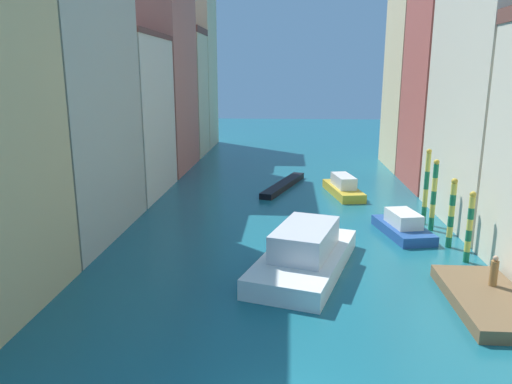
% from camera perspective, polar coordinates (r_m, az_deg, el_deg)
% --- Properties ---
extents(ground_plane, '(154.00, 154.00, 0.00)m').
position_cam_1_polar(ground_plane, '(38.39, 3.87, -1.73)').
color(ground_plane, '#196070').
extents(building_left_1, '(6.93, 12.00, 18.71)m').
position_cam_1_polar(building_left_1, '(32.63, -22.43, 11.24)').
color(building_left_1, '#BCB299').
rests_on(building_left_1, ground).
extents(building_left_2, '(6.93, 10.33, 13.54)m').
position_cam_1_polar(building_left_2, '(43.20, -15.53, 8.67)').
color(building_left_2, beige).
rests_on(building_left_2, ground).
extents(building_left_3, '(6.93, 11.62, 22.50)m').
position_cam_1_polar(building_left_3, '(53.88, -11.79, 14.56)').
color(building_left_3, '#C6705B').
rests_on(building_left_3, ground).
extents(building_left_4, '(6.93, 7.33, 15.73)m').
position_cam_1_polar(building_left_4, '(63.44, -9.23, 11.44)').
color(building_left_4, beige).
rests_on(building_left_4, ground).
extents(building_left_5, '(6.93, 8.29, 21.74)m').
position_cam_1_polar(building_left_5, '(71.21, -7.84, 14.14)').
color(building_left_5, beige).
rests_on(building_left_5, ground).
extents(building_right_2, '(6.93, 12.21, 19.50)m').
position_cam_1_polar(building_right_2, '(37.17, 27.26, 11.56)').
color(building_right_2, beige).
rests_on(building_right_2, ground).
extents(building_right_3, '(6.93, 9.22, 21.24)m').
position_cam_1_polar(building_right_3, '(47.57, 22.14, 13.26)').
color(building_right_3, '#B25147').
rests_on(building_right_3, ground).
extents(building_right_4, '(6.93, 9.81, 19.05)m').
position_cam_1_polar(building_right_4, '(56.90, 19.02, 12.32)').
color(building_right_4, beige).
rests_on(building_right_4, ground).
extents(waterfront_dock, '(3.21, 6.71, 0.59)m').
position_cam_1_polar(waterfront_dock, '(24.69, 25.60, -11.38)').
color(waterfront_dock, brown).
rests_on(waterfront_dock, ground).
extents(person_on_dock, '(0.36, 0.36, 1.48)m').
position_cam_1_polar(person_on_dock, '(25.33, 26.19, -8.41)').
color(person_on_dock, olive).
rests_on(person_on_dock, waterfront_dock).
extents(mooring_pole_0, '(0.36, 0.36, 4.06)m').
position_cam_1_polar(mooring_pole_0, '(29.07, 23.81, -3.71)').
color(mooring_pole_0, '#197247').
rests_on(mooring_pole_0, ground).
extents(mooring_pole_1, '(0.38, 0.38, 4.27)m').
position_cam_1_polar(mooring_pole_1, '(31.12, 22.00, -2.23)').
color(mooring_pole_1, '#197247').
rests_on(mooring_pole_1, ground).
extents(mooring_pole_2, '(0.37, 0.37, 4.82)m').
position_cam_1_polar(mooring_pole_2, '(34.05, 20.17, -0.28)').
color(mooring_pole_2, '#197247').
rests_on(mooring_pole_2, ground).
extents(mooring_pole_3, '(0.36, 0.36, 5.30)m').
position_cam_1_polar(mooring_pole_3, '(35.27, 19.37, 0.65)').
color(mooring_pole_3, '#197247').
rests_on(mooring_pole_3, ground).
extents(vaporetto_white, '(6.39, 9.97, 2.45)m').
position_cam_1_polar(vaporetto_white, '(26.09, 5.76, -7.21)').
color(vaporetto_white, white).
rests_on(vaporetto_white, ground).
extents(gondola_black, '(3.98, 9.58, 0.52)m').
position_cam_1_polar(gondola_black, '(44.67, 3.26, 0.83)').
color(gondola_black, black).
rests_on(gondola_black, ground).
extents(motorboat_0, '(3.30, 5.56, 1.54)m').
position_cam_1_polar(motorboat_0, '(33.02, 16.88, -3.85)').
color(motorboat_0, '#234C93').
rests_on(motorboat_0, ground).
extents(motorboat_1, '(3.18, 6.67, 1.72)m').
position_cam_1_polar(motorboat_1, '(42.61, 10.21, 0.53)').
color(motorboat_1, gold).
rests_on(motorboat_1, ground).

